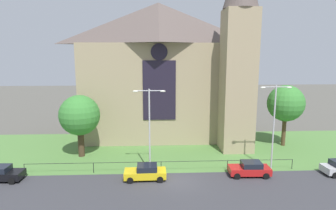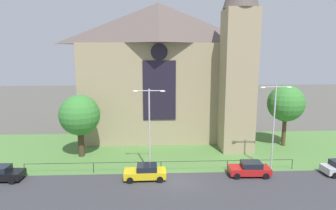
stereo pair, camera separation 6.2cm
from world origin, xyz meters
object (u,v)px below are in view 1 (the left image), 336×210
object	(u,v)px
parked_car_black	(1,173)
church_building	(164,69)
tree_left_near	(80,116)
streetlamp_far	(274,118)
parked_car_yellow	(146,172)
streetlamp_near	(149,121)
parked_car_red	(250,169)
tree_right_far	(286,104)

from	to	relation	value
parked_car_black	church_building	bearing A→B (deg)	45.35
church_building	tree_left_near	size ratio (longest dim) A/B	3.39
streetlamp_far	parked_car_yellow	bearing A→B (deg)	-172.49
church_building	streetlamp_far	distance (m)	18.84
streetlamp_near	parked_car_black	size ratio (longest dim) A/B	2.11
streetlamp_near	streetlamp_far	distance (m)	13.25
tree_left_near	streetlamp_far	distance (m)	22.49
church_building	parked_car_red	world-z (taller)	church_building
church_building	parked_car_black	xyz separation A→B (m)	(-16.88, -15.82, -9.53)
parked_car_yellow	church_building	bearing A→B (deg)	-99.45
church_building	parked_car_black	world-z (taller)	church_building
church_building	streetlamp_near	world-z (taller)	church_building
tree_left_near	streetlamp_near	distance (m)	10.13
streetlamp_far	parked_car_red	xyz separation A→B (m)	(-2.85, -1.41, -5.09)
tree_right_far	streetlamp_far	world-z (taller)	streetlamp_far
parked_car_black	parked_car_yellow	xyz separation A→B (m)	(14.49, -0.40, 0.00)
tree_right_far	parked_car_black	bearing A→B (deg)	-163.65
parked_car_black	tree_left_near	bearing A→B (deg)	49.14
tree_left_near	streetlamp_far	size ratio (longest dim) A/B	0.82
streetlamp_far	parked_car_red	distance (m)	6.00
tree_right_far	streetlamp_near	xyz separation A→B (m)	(-18.35, -8.35, -0.24)
tree_left_near	parked_car_yellow	xyz separation A→B (m)	(8.17, -7.17, -4.40)
tree_right_far	parked_car_red	world-z (taller)	tree_right_far
streetlamp_near	parked_car_red	size ratio (longest dim) A/B	2.12
church_building	parked_car_black	bearing A→B (deg)	-136.84
streetlamp_near	parked_car_red	world-z (taller)	streetlamp_near
parked_car_yellow	parked_car_red	distance (m)	10.83
church_building	parked_car_yellow	world-z (taller)	church_building
streetlamp_far	streetlamp_near	bearing A→B (deg)	-180.00
tree_left_near	parked_car_black	world-z (taller)	tree_left_near
tree_right_far	streetlamp_far	xyz separation A→B (m)	(-5.09, -8.35, -0.07)
tree_left_near	parked_car_red	size ratio (longest dim) A/B	1.80
church_building	streetlamp_near	size ratio (longest dim) A/B	2.88
tree_right_far	streetlamp_near	size ratio (longest dim) A/B	0.93
tree_right_far	tree_left_near	world-z (taller)	tree_right_far
streetlamp_near	parked_car_yellow	xyz separation A→B (m)	(-0.41, -1.80, -4.92)
tree_right_far	parked_car_yellow	distance (m)	21.95
parked_car_black	parked_car_yellow	world-z (taller)	same
streetlamp_far	parked_car_black	xyz separation A→B (m)	(-28.16, -1.40, -5.09)
streetlamp_far	parked_car_yellow	world-z (taller)	streetlamp_far
streetlamp_far	parked_car_yellow	distance (m)	14.69
tree_right_far	streetlamp_far	distance (m)	9.78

